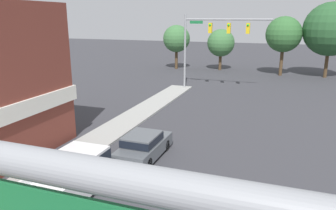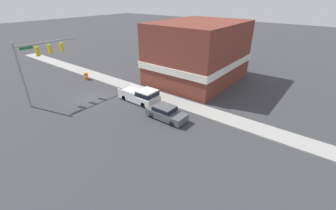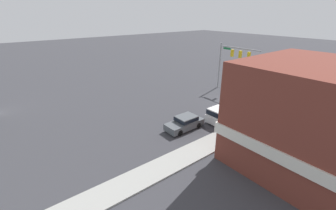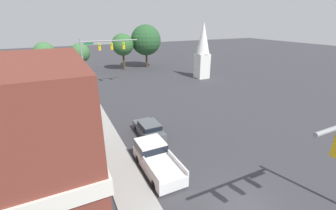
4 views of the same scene
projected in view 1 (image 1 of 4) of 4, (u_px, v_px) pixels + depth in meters
name	position (u px, v px, depth m)	size (l,w,h in m)	color
far_signal_assembly	(212.00, 34.00, 34.03)	(8.99, 0.49, 7.97)	gray
car_lead	(144.00, 145.00, 18.27)	(1.83, 4.38, 1.47)	black
pickup_truck_parked	(68.00, 178.00, 14.28)	(2.14, 5.25, 1.79)	black
backdrop_tree_left_far	(176.00, 39.00, 49.28)	(4.05, 4.05, 6.59)	#4C3823
backdrop_tree_left_mid	(221.00, 43.00, 48.29)	(4.02, 4.02, 6.04)	#4C3823
backdrop_tree_center	(284.00, 34.00, 43.25)	(4.70, 4.70, 7.85)	#4C3823
backdrop_tree_right_mid	(331.00, 29.00, 41.58)	(6.79, 6.79, 9.61)	#4C3823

